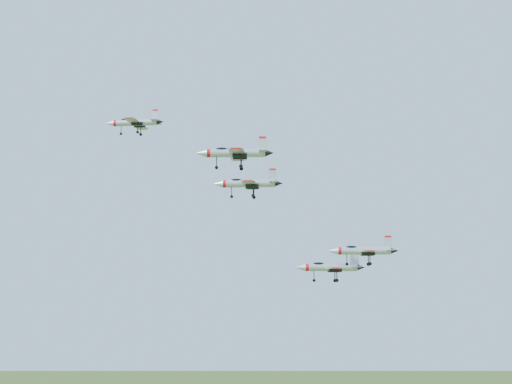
# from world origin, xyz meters

# --- Properties ---
(jet_lead) EXTENTS (12.66, 10.51, 3.38)m
(jet_lead) POSITION_xyz_m (-28.24, 13.62, 148.67)
(jet_lead) COLOR #B5BCC3
(jet_left_high) EXTENTS (12.21, 10.22, 3.27)m
(jet_left_high) POSITION_xyz_m (0.67, -4.85, 132.09)
(jet_left_high) COLOR #B5BCC3
(jet_right_high) EXTENTS (12.47, 10.50, 3.35)m
(jet_right_high) POSITION_xyz_m (1.18, -15.86, 135.37)
(jet_right_high) COLOR #B5BCC3
(jet_left_low) EXTENTS (12.20, 10.35, 3.30)m
(jet_left_low) POSITION_xyz_m (13.88, 1.79, 117.81)
(jet_left_low) COLOR #B5BCC3
(jet_right_low) EXTENTS (10.83, 9.11, 2.91)m
(jet_right_low) POSITION_xyz_m (20.83, -13.29, 119.84)
(jet_right_low) COLOR #B5BCC3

